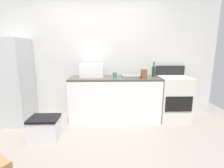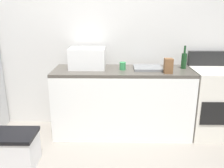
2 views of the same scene
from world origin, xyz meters
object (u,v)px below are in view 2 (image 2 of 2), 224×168
at_px(coffee_mug, 123,66).
at_px(storage_bin, 16,149).
at_px(microwave, 87,58).
at_px(wine_bottle, 184,60).
at_px(knife_block, 168,66).
at_px(stove_oven, 213,101).

relative_size(coffee_mug, storage_bin, 0.22).
relative_size(microwave, coffee_mug, 4.60).
bearing_deg(storage_bin, microwave, 49.56).
height_order(wine_bottle, storage_bin, wine_bottle).
height_order(knife_block, storage_bin, knife_block).
relative_size(microwave, knife_block, 2.56).
height_order(wine_bottle, knife_block, wine_bottle).
xyz_separation_m(coffee_mug, knife_block, (0.55, -0.16, 0.04)).
distance_m(knife_block, storage_bin, 1.99).
distance_m(microwave, knife_block, 1.04).
height_order(coffee_mug, knife_block, knife_block).
xyz_separation_m(microwave, storage_bin, (-0.71, -0.83, -0.84)).
distance_m(microwave, storage_bin, 1.38).
relative_size(wine_bottle, coffee_mug, 3.00).
bearing_deg(knife_block, stove_oven, 15.33).
bearing_deg(wine_bottle, microwave, -179.86).
bearing_deg(microwave, coffee_mug, -10.70).
bearing_deg(coffee_mug, wine_bottle, 6.40).
xyz_separation_m(wine_bottle, knife_block, (-0.25, -0.25, -0.02)).
distance_m(wine_bottle, storage_bin, 2.30).
xyz_separation_m(stove_oven, wine_bottle, (-0.42, 0.06, 0.54)).
bearing_deg(knife_block, storage_bin, -161.11).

